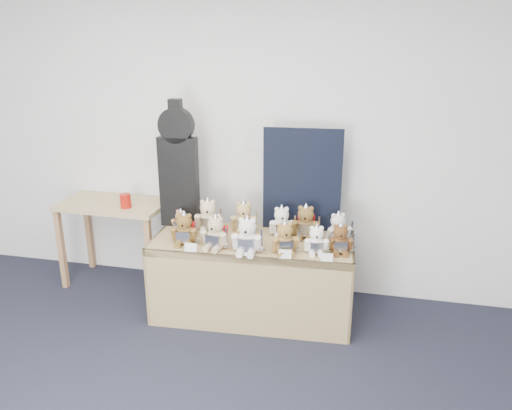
% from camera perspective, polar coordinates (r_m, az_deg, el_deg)
% --- Properties ---
extents(room_shell, '(6.00, 6.00, 6.00)m').
position_cam_1_polar(room_shell, '(4.38, 0.02, 8.05)').
color(room_shell, silver).
rests_on(room_shell, floor).
extents(display_table, '(1.66, 0.76, 0.68)m').
position_cam_1_polar(display_table, '(4.04, -0.52, -6.25)').
color(display_table, '#9B834F').
rests_on(display_table, floor).
extents(side_table, '(0.97, 0.56, 0.80)m').
position_cam_1_polar(side_table, '(4.77, -15.87, -1.16)').
color(side_table, tan).
rests_on(side_table, floor).
extents(guitar_case, '(0.33, 0.10, 1.08)m').
position_cam_1_polar(guitar_case, '(4.24, -8.88, 4.44)').
color(guitar_case, black).
rests_on(guitar_case, display_table).
extents(navy_board, '(0.65, 0.06, 0.87)m').
position_cam_1_polar(navy_board, '(4.14, 5.29, 2.84)').
color(navy_board, black).
rests_on(navy_board, display_table).
extents(red_cup, '(0.09, 0.09, 0.13)m').
position_cam_1_polar(red_cup, '(4.53, -14.69, 0.47)').
color(red_cup, '#AC150B').
rests_on(red_cup, side_table).
extents(teddy_front_far_left, '(0.24, 0.21, 0.29)m').
position_cam_1_polar(teddy_front_far_left, '(3.97, -8.17, -2.85)').
color(teddy_front_far_left, brown).
rests_on(teddy_front_far_left, display_table).
extents(teddy_front_left, '(0.24, 0.21, 0.30)m').
position_cam_1_polar(teddy_front_left, '(3.86, -4.63, -3.28)').
color(teddy_front_left, tan).
rests_on(teddy_front_left, display_table).
extents(teddy_front_centre, '(0.26, 0.21, 0.32)m').
position_cam_1_polar(teddy_front_centre, '(3.76, -1.01, -3.65)').
color(teddy_front_centre, white).
rests_on(teddy_front_centre, display_table).
extents(teddy_front_right, '(0.23, 0.22, 0.28)m').
position_cam_1_polar(teddy_front_right, '(3.77, 3.31, -3.92)').
color(teddy_front_right, olive).
rests_on(teddy_front_right, display_table).
extents(teddy_front_far_right, '(0.21, 0.18, 0.25)m').
position_cam_1_polar(teddy_front_far_right, '(3.79, 6.92, -4.10)').
color(teddy_front_far_right, white).
rests_on(teddy_front_far_right, display_table).
extents(teddy_front_end, '(0.22, 0.19, 0.26)m').
position_cam_1_polar(teddy_front_end, '(3.82, 9.60, -3.97)').
color(teddy_front_end, brown).
rests_on(teddy_front_end, display_table).
extents(teddy_back_left, '(0.26, 0.23, 0.31)m').
position_cam_1_polar(teddy_back_left, '(4.21, -5.51, -1.32)').
color(teddy_back_left, beige).
rests_on(teddy_back_left, display_table).
extents(teddy_back_centre_left, '(0.25, 0.22, 0.30)m').
position_cam_1_polar(teddy_back_centre_left, '(4.17, -1.41, -1.51)').
color(teddy_back_centre_left, tan).
rests_on(teddy_back_centre_left, display_table).
extents(teddy_back_centre_right, '(0.24, 0.21, 0.28)m').
position_cam_1_polar(teddy_back_centre_right, '(4.09, 2.95, -2.03)').
color(teddy_back_centre_right, white).
rests_on(teddy_back_centre_right, display_table).
extents(teddy_back_right, '(0.25, 0.21, 0.31)m').
position_cam_1_polar(teddy_back_right, '(4.07, 5.67, -2.07)').
color(teddy_back_right, brown).
rests_on(teddy_back_right, display_table).
extents(teddy_back_end, '(0.23, 0.22, 0.28)m').
position_cam_1_polar(teddy_back_end, '(4.01, 9.36, -2.74)').
color(teddy_back_end, silver).
rests_on(teddy_back_end, display_table).
extents(teddy_back_far_left, '(0.18, 0.17, 0.22)m').
position_cam_1_polar(teddy_back_far_left, '(4.22, -8.59, -1.93)').
color(teddy_back_far_left, '#A6724D').
rests_on(teddy_back_far_left, display_table).
extents(entry_card_a, '(0.10, 0.03, 0.07)m').
position_cam_1_polar(entry_card_a, '(3.83, -7.48, -4.84)').
color(entry_card_a, silver).
rests_on(entry_card_a, display_table).
extents(entry_card_b, '(0.09, 0.02, 0.06)m').
position_cam_1_polar(entry_card_b, '(3.74, -1.42, -5.35)').
color(entry_card_b, silver).
rests_on(entry_card_b, display_table).
extents(entry_card_c, '(0.09, 0.03, 0.07)m').
position_cam_1_polar(entry_card_c, '(3.70, 3.37, -5.63)').
color(entry_card_c, silver).
rests_on(entry_card_c, display_table).
extents(entry_card_d, '(0.09, 0.02, 0.06)m').
position_cam_1_polar(entry_card_d, '(3.68, 8.10, -5.94)').
color(entry_card_d, silver).
rests_on(entry_card_d, display_table).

